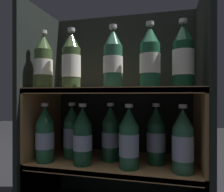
{
  "coord_description": "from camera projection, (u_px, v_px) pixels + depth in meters",
  "views": [
    {
      "loc": [
        0.22,
        -0.77,
        0.52
      ],
      "look_at": [
        0.0,
        0.12,
        0.52
      ],
      "focal_mm": 35.0,
      "sensor_mm": 36.0,
      "label": 1
    }
  ],
  "objects": [
    {
      "name": "bottle_lower_back_2",
      "position": [
        156.0,
        137.0,
        0.91
      ],
      "size": [
        0.08,
        0.08,
        0.25
      ],
      "color": "#144228",
      "rests_on": "shelf_lower"
    },
    {
      "name": "bottle_lower_front_0",
      "position": [
        45.0,
        136.0,
        0.94
      ],
      "size": [
        0.08,
        0.08,
        0.25
      ],
      "color": "#1E5638",
      "rests_on": "shelf_lower"
    },
    {
      "name": "bottle_lower_back_0",
      "position": [
        72.0,
        133.0,
        1.01
      ],
      "size": [
        0.08,
        0.08,
        0.25
      ],
      "color": "#1E5638",
      "rests_on": "shelf_lower"
    },
    {
      "name": "bottle_upper_front_3",
      "position": [
        150.0,
        59.0,
        0.83
      ],
      "size": [
        0.08,
        0.08,
        0.25
      ],
      "color": "#1E5638",
      "rests_on": "shelf_upper"
    },
    {
      "name": "bottle_lower_front_1",
      "position": [
        83.0,
        137.0,
        0.9
      ],
      "size": [
        0.08,
        0.08,
        0.25
      ],
      "color": "#144228",
      "rests_on": "shelf_lower"
    },
    {
      "name": "bottle_upper_front_2",
      "position": [
        113.0,
        60.0,
        0.87
      ],
      "size": [
        0.08,
        0.08,
        0.25
      ],
      "color": "#285B42",
      "rests_on": "shelf_upper"
    },
    {
      "name": "bottle_lower_front_3",
      "position": [
        183.0,
        143.0,
        0.81
      ],
      "size": [
        0.08,
        0.08,
        0.25
      ],
      "color": "#285B42",
      "rests_on": "shelf_lower"
    },
    {
      "name": "bottle_lower_back_1",
      "position": [
        111.0,
        135.0,
        0.96
      ],
      "size": [
        0.08,
        0.08,
        0.25
      ],
      "color": "#194C2D",
      "rests_on": "shelf_lower"
    },
    {
      "name": "shelf_lower",
      "position": [
        114.0,
        170.0,
        0.96
      ],
      "size": [
        0.72,
        0.33,
        0.24
      ],
      "color": "#9E7547",
      "rests_on": "ground_plane"
    },
    {
      "name": "bottle_lower_front_2",
      "position": [
        129.0,
        140.0,
        0.85
      ],
      "size": [
        0.08,
        0.08,
        0.25
      ],
      "color": "#1E5638",
      "rests_on": "shelf_lower"
    },
    {
      "name": "bottle_upper_front_1",
      "position": [
        71.0,
        62.0,
        0.91
      ],
      "size": [
        0.08,
        0.08,
        0.25
      ],
      "color": "#384C28",
      "rests_on": "shelf_upper"
    },
    {
      "name": "bottle_upper_front_0",
      "position": [
        43.0,
        63.0,
        0.94
      ],
      "size": [
        0.08,
        0.08,
        0.25
      ],
      "color": "#384C28",
      "rests_on": "shelf_upper"
    },
    {
      "name": "shelf_upper",
      "position": [
        114.0,
        120.0,
        0.96
      ],
      "size": [
        0.72,
        0.33,
        0.55
      ],
      "color": "#9E7547",
      "rests_on": "ground_plane"
    },
    {
      "name": "fridge_back_wall",
      "position": [
        123.0,
        106.0,
        1.14
      ],
      "size": [
        0.76,
        0.02,
        0.93
      ],
      "primitive_type": "cube",
      "color": "black",
      "rests_on": "ground_plane"
    },
    {
      "name": "bottle_upper_front_4",
      "position": [
        183.0,
        58.0,
        0.8
      ],
      "size": [
        0.08,
        0.08,
        0.25
      ],
      "color": "#144228",
      "rests_on": "shelf_upper"
    },
    {
      "name": "fridge_side_right",
      "position": [
        204.0,
        108.0,
        0.88
      ],
      "size": [
        0.02,
        0.37,
        0.93
      ],
      "primitive_type": "cube",
      "color": "black",
      "rests_on": "ground_plane"
    },
    {
      "name": "fridge_side_left",
      "position": [
        41.0,
        106.0,
        1.05
      ],
      "size": [
        0.02,
        0.37,
        0.93
      ],
      "primitive_type": "cube",
      "color": "black",
      "rests_on": "ground_plane"
    }
  ]
}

